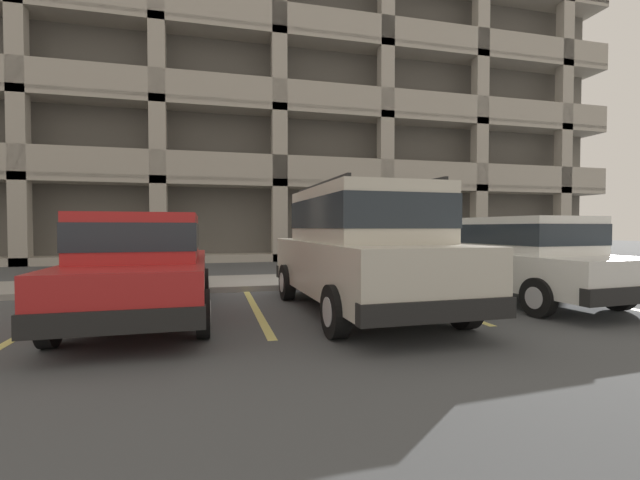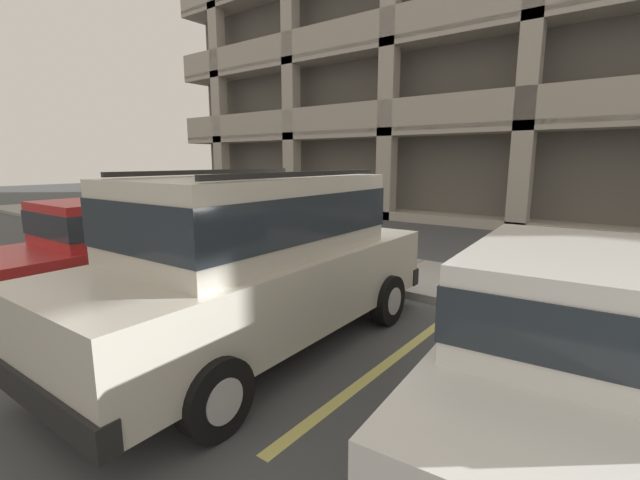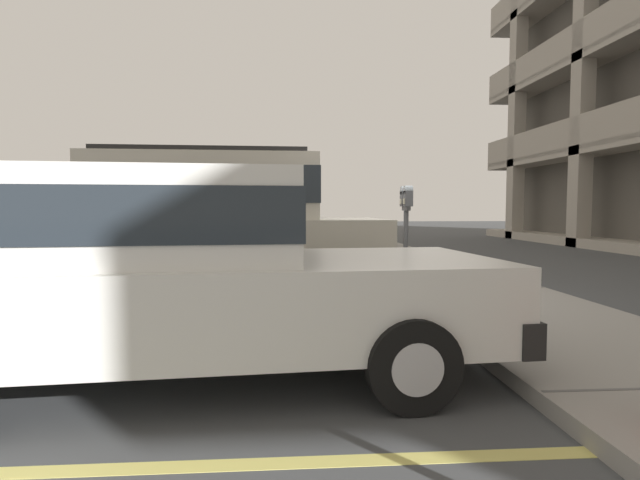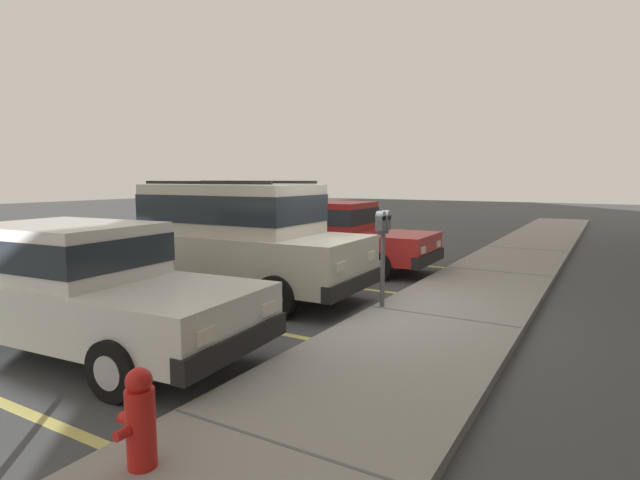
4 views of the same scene
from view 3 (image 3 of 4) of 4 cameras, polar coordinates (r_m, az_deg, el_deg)
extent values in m
cube|color=#444749|center=(7.23, 7.16, -6.93)|extent=(80.00, 80.00, 0.10)
cube|color=gray|center=(7.57, 16.91, -5.74)|extent=(40.00, 2.20, 0.12)
cube|color=#606060|center=(15.25, 6.09, -0.68)|extent=(0.03, 2.16, 0.00)
cube|color=#606060|center=(11.35, 9.66, -2.21)|extent=(0.03, 2.16, 0.00)
cube|color=#606060|center=(7.56, 16.92, -5.28)|extent=(0.03, 2.16, 0.00)
cube|color=#DBD16B|center=(11.58, -4.10, -2.65)|extent=(0.12, 4.80, 0.01)
cube|color=#DBD16B|center=(8.58, -4.10, -4.88)|extent=(0.12, 4.80, 0.01)
cube|color=#DBD16B|center=(5.60, -4.09, -9.49)|extent=(0.12, 4.80, 0.01)
cube|color=#DBD16B|center=(2.74, -4.05, -24.07)|extent=(0.12, 4.80, 0.01)
cube|color=beige|center=(6.97, -12.30, -0.92)|extent=(1.99, 4.76, 0.80)
cube|color=beige|center=(6.95, -12.80, 5.83)|extent=(1.71, 2.96, 0.84)
cube|color=#232B33|center=(6.96, -12.80, 6.00)|extent=(1.74, 2.99, 0.46)
cube|color=black|center=(7.12, 6.58, -3.03)|extent=(1.88, 0.22, 0.24)
cube|color=black|center=(7.60, -29.86, -3.06)|extent=(1.88, 0.22, 0.24)
cube|color=silver|center=(6.54, 8.11, -0.46)|extent=(0.24, 0.04, 0.14)
cube|color=silver|center=(7.65, 6.04, 0.15)|extent=(0.24, 0.04, 0.14)
cylinder|color=black|center=(6.11, 0.56, -5.25)|extent=(0.22, 0.67, 0.66)
cylinder|color=#B2B2B7|center=(6.11, 0.56, -5.25)|extent=(0.23, 0.37, 0.36)
cylinder|color=black|center=(7.89, -0.92, -3.22)|extent=(0.22, 0.67, 0.66)
cylinder|color=#B2B2B7|center=(7.89, -0.92, -3.22)|extent=(0.23, 0.37, 0.36)
cylinder|color=black|center=(6.47, -26.14, -5.13)|extent=(0.22, 0.67, 0.66)
cylinder|color=#B2B2B7|center=(6.47, -26.14, -5.13)|extent=(0.23, 0.37, 0.36)
cylinder|color=black|center=(8.17, -21.77, -3.25)|extent=(0.22, 0.67, 0.66)
cylinder|color=#B2B2B7|center=(8.17, -21.77, -3.25)|extent=(0.23, 0.37, 0.36)
cube|color=black|center=(6.31, -13.62, 10.24)|extent=(0.13, 2.62, 0.05)
cube|color=black|center=(7.67, -12.23, 9.08)|extent=(0.13, 2.62, 0.05)
cube|color=red|center=(10.19, -8.08, -0.17)|extent=(1.76, 4.42, 0.60)
cube|color=red|center=(10.19, -9.80, 3.30)|extent=(1.52, 2.00, 0.64)
cube|color=#232B33|center=(10.19, -9.80, 3.39)|extent=(1.55, 2.03, 0.35)
cube|color=black|center=(10.31, 4.00, -1.10)|extent=(1.74, 0.18, 0.24)
cube|color=black|center=(10.54, -19.88, -1.21)|extent=(1.74, 0.18, 0.24)
cube|color=silver|center=(9.78, 4.78, 0.05)|extent=(0.24, 0.03, 0.14)
cube|color=silver|center=(10.82, 3.84, 0.40)|extent=(0.24, 0.03, 0.14)
cylinder|color=black|center=(9.40, -0.01, -2.29)|extent=(0.17, 0.60, 0.60)
cylinder|color=#B2B2B7|center=(9.40, -0.01, -2.29)|extent=(0.18, 0.33, 0.33)
cylinder|color=black|center=(11.05, -0.75, -1.39)|extent=(0.17, 0.60, 0.60)
cylinder|color=#B2B2B7|center=(11.05, -0.75, -1.39)|extent=(0.18, 0.33, 0.33)
cylinder|color=black|center=(9.56, -16.54, -2.34)|extent=(0.17, 0.60, 0.60)
cylinder|color=#B2B2B7|center=(9.56, -16.54, -2.34)|extent=(0.18, 0.33, 0.33)
cylinder|color=black|center=(11.19, -14.83, -1.45)|extent=(0.17, 0.60, 0.60)
cylinder|color=#B2B2B7|center=(11.19, -14.83, -1.45)|extent=(0.18, 0.33, 0.33)
cube|color=silver|center=(3.82, -13.61, -6.65)|extent=(2.04, 4.52, 0.60)
cube|color=silver|center=(3.80, -18.26, 2.61)|extent=(1.65, 2.09, 0.64)
cube|color=#232B33|center=(3.80, -18.27, 2.85)|extent=(1.67, 2.12, 0.35)
cube|color=black|center=(4.26, 17.13, -8.12)|extent=(1.74, 0.30, 0.24)
cube|color=silver|center=(3.78, 21.38, -5.99)|extent=(0.24, 0.05, 0.14)
cube|color=silver|center=(4.71, 14.94, -3.99)|extent=(0.24, 0.05, 0.14)
cylinder|color=black|center=(3.24, 10.62, -13.94)|extent=(0.21, 0.61, 0.60)
cylinder|color=#B2B2B7|center=(3.24, 10.62, -13.94)|extent=(0.21, 0.34, 0.33)
cylinder|color=black|center=(4.80, 3.97, -8.10)|extent=(0.21, 0.61, 0.60)
cylinder|color=#B2B2B7|center=(4.80, 3.97, -8.10)|extent=(0.21, 0.34, 0.33)
cylinder|color=black|center=(4.98, -28.68, -8.10)|extent=(0.21, 0.61, 0.60)
cylinder|color=#B2B2B7|center=(4.98, -28.68, -8.10)|extent=(0.21, 0.34, 0.33)
cylinder|color=#595B60|center=(7.29, 9.77, -1.08)|extent=(0.07, 0.07, 1.12)
cube|color=#595B60|center=(7.26, 9.82, 3.56)|extent=(0.28, 0.06, 0.06)
cube|color=#515459|center=(7.36, 9.65, 4.66)|extent=(0.15, 0.11, 0.22)
cylinder|color=#8C99A3|center=(7.37, 9.66, 5.51)|extent=(0.15, 0.11, 0.15)
cube|color=#B7B293|center=(7.35, 9.20, 4.36)|extent=(0.08, 0.01, 0.08)
cube|color=#515459|center=(7.17, 10.03, 4.68)|extent=(0.15, 0.11, 0.22)
cylinder|color=#8C99A3|center=(7.17, 10.04, 5.56)|extent=(0.15, 0.11, 0.15)
cube|color=#B7B293|center=(7.15, 9.57, 4.38)|extent=(0.08, 0.01, 0.08)
cube|color=#A8A093|center=(23.28, 21.74, 18.93)|extent=(0.60, 0.50, 15.00)
cube|color=#A8A093|center=(19.43, 28.08, 21.94)|extent=(0.60, 0.50, 15.00)
camera|label=1|loc=(11.82, -43.24, 3.03)|focal=24.00mm
camera|label=2|loc=(5.60, -56.31, 10.93)|focal=24.00mm
camera|label=4|loc=(4.78, 85.10, 9.94)|focal=28.00mm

